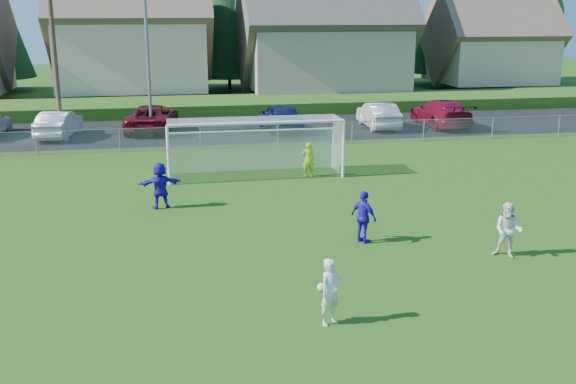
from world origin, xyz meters
name	(u,v)px	position (x,y,z in m)	size (l,w,h in m)	color
ground	(357,358)	(0.00, 0.00, 0.00)	(160.00, 160.00, 0.00)	#193D0C
asphalt_lot	(229,130)	(0.00, 27.50, 0.01)	(60.00, 60.00, 0.00)	black
grass_embankment	(219,106)	(0.00, 35.00, 0.40)	(70.00, 6.00, 0.80)	#1E420F
soccer_ball	(321,287)	(0.03, 3.44, 0.11)	(0.22, 0.22, 0.22)	white
player_white_a	(331,292)	(-0.18, 1.63, 0.78)	(0.57, 0.38, 1.57)	silver
player_white_b	(508,230)	(5.87, 4.88, 0.82)	(0.79, 0.62, 1.63)	silver
player_blue_a	(364,217)	(2.14, 6.83, 0.81)	(0.95, 0.40, 1.63)	#2312AB
player_blue_b	(160,185)	(-3.98, 11.71, 0.84)	(1.56, 0.50, 1.68)	#2312AB
goalkeeper	(308,159)	(2.23, 15.39, 0.74)	(0.54, 0.36, 1.49)	#B7E31A
car_b	(59,124)	(-9.56, 26.72, 0.74)	(1.57, 4.50, 1.48)	silver
car_c	(152,118)	(-4.48, 27.79, 0.78)	(2.60, 5.63, 1.56)	#5D0A17
car_e	(280,117)	(2.93, 26.75, 0.80)	(1.90, 4.72, 1.61)	#131745
car_f	(378,115)	(8.89, 26.53, 0.77)	(1.62, 4.65, 1.53)	silver
car_g	(441,113)	(12.80, 26.39, 0.82)	(2.30, 5.67, 1.65)	maroon
soccer_goal	(254,138)	(0.00, 16.05, 1.63)	(7.42, 1.90, 2.50)	white
chainlink_fence	(239,136)	(0.00, 22.00, 0.63)	(52.06, 0.06, 1.20)	gray
streetlight	(148,49)	(-4.45, 26.00, 4.84)	(1.38, 0.18, 9.00)	slate
utility_pole	(54,43)	(-9.50, 27.00, 5.15)	(1.60, 0.26, 10.00)	#473321
houses_row	(234,3)	(1.97, 42.46, 7.33)	(53.90, 11.45, 13.27)	tan
tree_row	(216,9)	(1.04, 48.74, 6.91)	(65.98, 12.36, 13.80)	#382616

